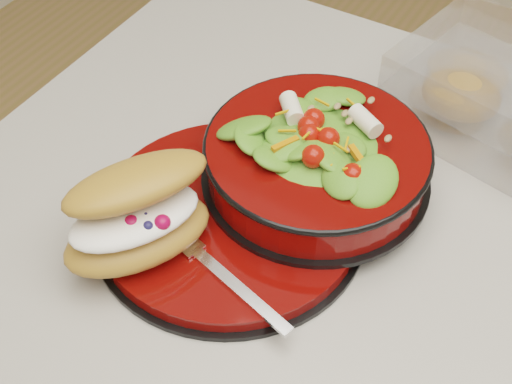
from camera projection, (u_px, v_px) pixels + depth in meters
The scene contains 5 objects.
dinner_plate at pixel (230, 217), 0.73m from camera, with size 0.28×0.28×0.02m.
salad_bowl at pixel (317, 153), 0.73m from camera, with size 0.24×0.24×0.10m.
croissant at pixel (139, 215), 0.66m from camera, with size 0.14×0.18×0.09m.
fork at pixel (222, 274), 0.67m from camera, with size 0.16×0.06×0.00m.
pastry_box at pixel (511, 101), 0.80m from camera, with size 0.28×0.22×0.09m.
Camera 1 is at (-0.03, -0.44, 1.46)m, focal length 50.00 mm.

